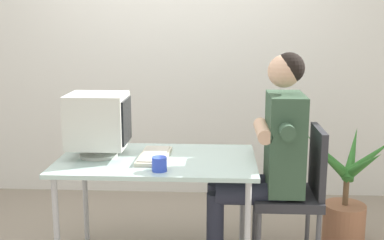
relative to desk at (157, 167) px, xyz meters
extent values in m
cube|color=silver|center=(0.30, 1.40, 0.85)|extent=(8.00, 0.10, 3.00)
cylinder|color=#B7B7BC|center=(-0.56, -0.32, -0.31)|extent=(0.04, 0.04, 0.68)
cylinder|color=#B7B7BC|center=(0.56, -0.32, -0.31)|extent=(0.04, 0.04, 0.68)
cylinder|color=#B7B7BC|center=(-0.56, 0.32, -0.31)|extent=(0.04, 0.04, 0.68)
cylinder|color=#B7B7BC|center=(0.56, 0.32, -0.31)|extent=(0.04, 0.04, 0.68)
cube|color=silver|center=(0.00, 0.00, 0.04)|extent=(1.24, 0.76, 0.03)
cylinder|color=silver|center=(-0.38, 0.03, 0.07)|extent=(0.24, 0.24, 0.02)
cylinder|color=silver|center=(-0.38, 0.03, 0.10)|extent=(0.06, 0.06, 0.05)
cube|color=silver|center=(-0.38, 0.03, 0.29)|extent=(0.36, 0.32, 0.34)
cube|color=black|center=(-0.19, 0.03, 0.29)|extent=(0.01, 0.27, 0.28)
cube|color=beige|center=(-0.02, 0.01, 0.07)|extent=(0.19, 0.42, 0.02)
cube|color=beige|center=(-0.02, 0.01, 0.09)|extent=(0.16, 0.38, 0.01)
cylinder|color=#4C4C51|center=(0.64, 0.23, -0.44)|extent=(0.03, 0.03, 0.42)
cylinder|color=#4C4C51|center=(1.00, 0.23, -0.44)|extent=(0.03, 0.03, 0.42)
cube|color=#2D2D33|center=(0.82, 0.04, -0.20)|extent=(0.42, 0.42, 0.06)
cube|color=#2D2D33|center=(1.01, 0.04, 0.04)|extent=(0.04, 0.38, 0.43)
cube|color=#334C38|center=(0.80, 0.04, 0.16)|extent=(0.22, 0.39, 0.62)
sphere|color=tan|center=(0.78, 0.04, 0.61)|extent=(0.20, 0.20, 0.20)
sphere|color=black|center=(0.81, 0.04, 0.63)|extent=(0.19, 0.19, 0.19)
cylinder|color=#262838|center=(0.59, -0.05, -0.15)|extent=(0.43, 0.14, 0.14)
cylinder|color=#262838|center=(0.59, 0.13, -0.15)|extent=(0.43, 0.14, 0.14)
cylinder|color=#262838|center=(0.37, -0.05, -0.40)|extent=(0.11, 0.11, 0.50)
cylinder|color=#262838|center=(0.37, 0.13, -0.40)|extent=(0.11, 0.11, 0.50)
cylinder|color=#334C38|center=(0.78, -0.18, 0.29)|extent=(0.09, 0.14, 0.09)
cylinder|color=#334C38|center=(0.78, 0.27, 0.29)|extent=(0.09, 0.14, 0.09)
cylinder|color=tan|center=(0.66, 0.04, 0.24)|extent=(0.09, 0.39, 0.09)
cylinder|color=#9E6647|center=(1.28, 0.34, -0.50)|extent=(0.29, 0.29, 0.29)
cylinder|color=brown|center=(1.28, 0.34, -0.24)|extent=(0.04, 0.04, 0.23)
cone|color=#33732D|center=(1.41, 0.32, -0.01)|extent=(0.38, 0.14, 0.36)
cone|color=#33732D|center=(1.34, 0.45, -0.01)|extent=(0.22, 0.35, 0.38)
cone|color=#33732D|center=(1.16, 0.41, -0.03)|extent=(0.37, 0.26, 0.35)
cone|color=#33732D|center=(1.16, 0.27, -0.03)|extent=(0.37, 0.28, 0.34)
cone|color=#33732D|center=(1.35, 0.21, -0.03)|extent=(0.22, 0.39, 0.34)
cylinder|color=blue|center=(0.05, -0.27, 0.10)|extent=(0.09, 0.09, 0.08)
torus|color=blue|center=(0.05, -0.22, 0.10)|extent=(0.06, 0.01, 0.06)
camera|label=1|loc=(0.39, -3.01, 0.92)|focal=46.50mm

